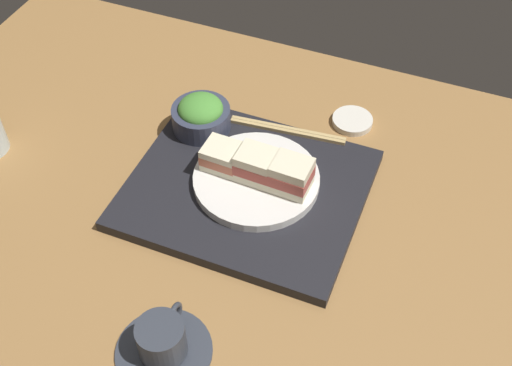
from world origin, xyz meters
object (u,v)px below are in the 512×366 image
sandwich_plate (256,179)px  sandwich_far (223,156)px  chopsticks_pair (288,130)px  small_sauce_dish (352,121)px  sandwich_middle (256,165)px  sandwich_near (291,176)px  coffee_cup (163,342)px  salad_bowl (201,115)px

sandwich_plate → sandwich_far: size_ratio=3.29×
sandwich_plate → chopsticks_pair: sandwich_plate is taller
sandwich_plate → small_sauce_dish: 25.46cm
sandwich_middle → small_sauce_dish: (-10.63, -23.01, -5.94)cm
sandwich_near → sandwich_plate: bearing=-1.9°
sandwich_near → small_sauce_dish: (-4.32, -23.22, -6.08)cm
sandwich_near → small_sauce_dish: bearing=-100.5°
sandwich_near → chopsticks_pair: sandwich_near is taller
chopsticks_pair → small_sauce_dish: (-10.04, -8.97, -1.87)cm
sandwich_plate → sandwich_far: 7.01cm
coffee_cup → chopsticks_pair: bearing=-91.7°
sandwich_plate → sandwich_far: bearing=-1.9°
sandwich_plate → sandwich_middle: bearing=0.0°
sandwich_near → coffee_cup: size_ratio=0.47×
sandwich_middle → coffee_cup: 33.59cm
sandwich_plate → salad_bowl: 17.53cm
chopsticks_pair → sandwich_far: bearing=63.4°
salad_bowl → chopsticks_pair: (-15.31, -4.75, -2.66)cm
small_sauce_dish → salad_bowl: bearing=28.4°
small_sauce_dish → sandwich_far: bearing=53.4°
sandwich_middle → salad_bowl: 17.45cm
sandwich_plate → small_sauce_dish: size_ratio=2.81×
salad_bowl → sandwich_far: bearing=132.8°
sandwich_plate → coffee_cup: 33.37cm
sandwich_near → sandwich_middle: size_ratio=1.00×
small_sauce_dish → sandwich_near: bearing=79.5°
sandwich_plate → sandwich_middle: size_ratio=3.32×
chopsticks_pair → sandwich_near: bearing=111.8°
sandwich_near → sandwich_middle: 6.32cm
salad_bowl → coffee_cup: salad_bowl is taller
sandwich_near → coffee_cup: bearing=77.9°
sandwich_plate → sandwich_middle: sandwich_middle is taller
salad_bowl → chopsticks_pair: size_ratio=0.50×
sandwich_far → coffee_cup: size_ratio=0.47×
coffee_cup → sandwich_middle: bearing=-91.3°
salad_bowl → small_sauce_dish: bearing=-151.6°
sandwich_middle → sandwich_far: 6.34cm
sandwich_plate → sandwich_near: size_ratio=3.32×
sandwich_near → sandwich_far: sandwich_near is taller
chopsticks_pair → small_sauce_dish: 13.59cm
sandwich_plate → salad_bowl: salad_bowl is taller
sandwich_far → chopsticks_pair: (-6.91, -13.83, -3.51)cm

